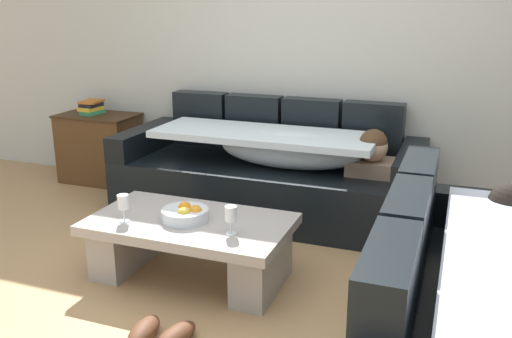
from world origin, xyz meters
The scene contains 11 objects.
ground_plane centered at (0.00, 0.00, 0.00)m, with size 14.00×14.00×0.00m, color tan.
back_wall centered at (0.00, 2.15, 1.35)m, with size 9.00×0.10×2.70m, color beige.
couch_along_wall centered at (-0.17, 1.62, 0.33)m, with size 2.36×0.92×0.88m.
couch_near_window centered at (1.37, -0.10, 0.34)m, with size 0.92×2.02×0.88m.
coffee_table centered at (-0.27, 0.42, 0.24)m, with size 1.20×0.68×0.38m.
fruit_bowl centered at (-0.29, 0.40, 0.42)m, with size 0.28×0.28×0.10m.
wine_glass_near_left centered at (-0.62, 0.25, 0.50)m, with size 0.07×0.07×0.17m.
wine_glass_near_right centered at (0.04, 0.30, 0.50)m, with size 0.07×0.07×0.17m.
side_cabinet centered at (-1.95, 1.85, 0.32)m, with size 0.72×0.44×0.64m.
book_stack_on_cabinet centered at (-2.01, 1.85, 0.70)m, with size 0.19×0.24×0.12m.
pair_of_shoes centered at (-0.11, -0.25, 0.04)m, with size 0.33×0.30×0.09m.
Camera 1 is at (1.18, -2.31, 1.61)m, focal length 38.74 mm.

